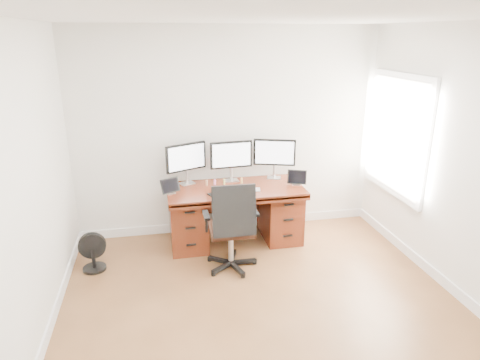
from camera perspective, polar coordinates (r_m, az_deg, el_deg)
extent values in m
plane|color=brown|center=(4.18, 4.35, -19.18)|extent=(4.50, 4.50, 0.00)
cube|color=white|center=(5.62, -1.53, 6.28)|extent=(4.00, 0.10, 2.70)
cube|color=white|center=(5.62, 20.19, 5.64)|extent=(0.04, 1.30, 1.50)
cube|color=white|center=(5.61, 20.01, 5.64)|extent=(0.01, 1.15, 1.35)
cube|color=#582111|center=(5.37, -0.64, -1.26)|extent=(1.70, 0.80, 0.05)
cube|color=#582111|center=(5.47, -6.95, -5.27)|extent=(0.45, 0.70, 0.70)
cube|color=#582111|center=(5.68, 5.34, -4.29)|extent=(0.45, 0.70, 0.70)
cube|color=#43180C|center=(5.73, -1.20, -2.36)|extent=(0.74, 0.03, 0.40)
cylinder|color=black|center=(5.08, -1.21, -11.03)|extent=(0.57, 0.57, 0.08)
cylinder|color=silver|center=(4.97, -1.23, -8.58)|extent=(0.06, 0.06, 0.41)
cube|color=black|center=(4.88, -1.25, -6.45)|extent=(0.49, 0.47, 0.07)
cube|color=black|center=(4.55, -0.78, -4.15)|extent=(0.47, 0.05, 0.56)
cube|color=black|center=(4.76, -4.53, -4.71)|extent=(0.06, 0.25, 0.03)
cube|color=black|center=(4.85, 1.95, -4.22)|extent=(0.06, 0.25, 0.03)
cylinder|color=black|center=(5.30, -18.81, -11.07)|extent=(0.26, 0.26, 0.03)
cylinder|color=black|center=(5.24, -18.95, -9.87)|extent=(0.04, 0.04, 0.22)
cylinder|color=black|center=(5.17, -19.13, -8.35)|extent=(0.31, 0.07, 0.31)
cube|color=silver|center=(5.55, -7.06, -0.43)|extent=(0.22, 0.20, 0.01)
cylinder|color=silver|center=(5.52, -7.10, 0.40)|extent=(0.04, 0.04, 0.18)
cube|color=black|center=(5.44, -7.21, 3.05)|extent=(0.52, 0.25, 0.35)
cube|color=white|center=(5.42, -7.11, 3.00)|extent=(0.46, 0.20, 0.30)
cube|color=silver|center=(5.61, -1.16, -0.05)|extent=(0.19, 0.15, 0.01)
cylinder|color=silver|center=(5.59, -1.17, 0.78)|extent=(0.04, 0.04, 0.18)
cube|color=black|center=(5.51, -1.19, 3.40)|extent=(0.55, 0.07, 0.35)
cube|color=white|center=(5.49, -1.13, 3.35)|extent=(0.50, 0.04, 0.30)
cube|color=silver|center=(5.74, 4.54, 0.33)|extent=(0.21, 0.19, 0.01)
cylinder|color=silver|center=(5.72, 4.56, 1.14)|extent=(0.04, 0.04, 0.18)
cube|color=black|center=(5.64, 4.63, 3.70)|extent=(0.53, 0.20, 0.35)
cube|color=white|center=(5.62, 4.62, 3.65)|extent=(0.48, 0.16, 0.30)
cube|color=silver|center=(5.23, -9.24, -1.71)|extent=(0.13, 0.12, 0.01)
cube|color=black|center=(5.20, -9.29, -0.74)|extent=(0.24, 0.18, 0.17)
cube|color=silver|center=(5.52, 7.59, -0.56)|extent=(0.12, 0.11, 0.01)
cube|color=black|center=(5.49, 7.64, 0.37)|extent=(0.25, 0.15, 0.17)
cube|color=white|center=(5.18, -0.14, -1.65)|extent=(0.28, 0.15, 0.01)
cube|color=#B6B8BD|center=(5.29, 2.00, -1.27)|extent=(0.15, 0.15, 0.01)
cube|color=black|center=(5.14, -2.99, -1.87)|extent=(0.25, 0.20, 0.01)
cube|color=black|center=(5.37, -0.50, -0.94)|extent=(0.13, 0.08, 0.01)
cylinder|color=#996F4F|center=(5.45, -4.46, -0.48)|extent=(0.03, 0.03, 0.05)
sphere|color=#996F4F|center=(5.44, -4.47, -0.13)|extent=(0.03, 0.03, 0.03)
cylinder|color=pink|center=(5.46, -3.38, -0.41)|extent=(0.03, 0.03, 0.05)
sphere|color=pink|center=(5.45, -3.39, -0.06)|extent=(0.03, 0.03, 0.03)
cylinder|color=#D2CF6F|center=(5.48, -2.11, -0.33)|extent=(0.03, 0.03, 0.05)
sphere|color=#D2CF6F|center=(5.47, -2.11, 0.02)|extent=(0.03, 0.03, 0.03)
cylinder|color=#E7B759|center=(5.52, 0.22, -0.17)|extent=(0.03, 0.03, 0.05)
sphere|color=#E7B759|center=(5.51, 0.22, 0.17)|extent=(0.03, 0.03, 0.03)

